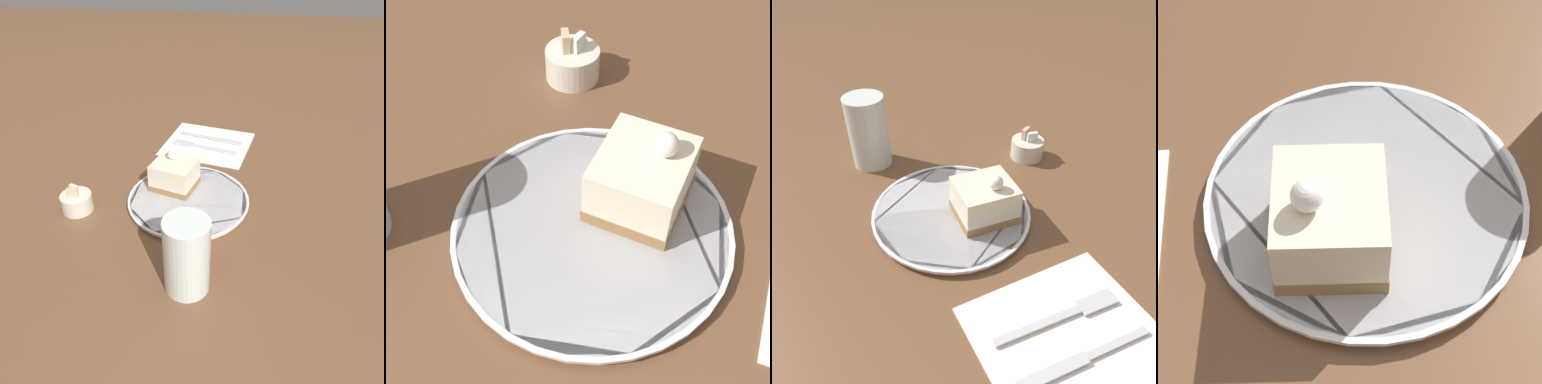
{
  "view_description": "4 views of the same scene",
  "coord_description": "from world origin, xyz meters",
  "views": [
    {
      "loc": [
        -0.61,
        -0.14,
        0.48
      ],
      "look_at": [
        -0.0,
        -0.04,
        0.04
      ],
      "focal_mm": 35.0,
      "sensor_mm": 36.0,
      "label": 1
    },
    {
      "loc": [
        0.04,
        -0.31,
        0.4
      ],
      "look_at": [
        -0.01,
        -0.02,
        0.04
      ],
      "focal_mm": 50.0,
      "sensor_mm": 36.0,
      "label": 2
    },
    {
      "loc": [
        0.38,
        -0.28,
        0.41
      ],
      "look_at": [
        0.02,
        -0.02,
        0.05
      ],
      "focal_mm": 35.0,
      "sensor_mm": 36.0,
      "label": 3
    },
    {
      "loc": [
        0.1,
        0.25,
        0.41
      ],
      "look_at": [
        0.02,
        -0.03,
        0.03
      ],
      "focal_mm": 60.0,
      "sensor_mm": 36.0,
      "label": 4
    }
  ],
  "objects": [
    {
      "name": "plate",
      "position": [
        0.01,
        -0.04,
        0.01
      ],
      "size": [
        0.25,
        0.25,
        0.01
      ],
      "color": "white",
      "rests_on": "ground_plane"
    },
    {
      "name": "cake_slice",
      "position": [
        0.04,
        -0.0,
        0.04
      ],
      "size": [
        0.1,
        0.11,
        0.08
      ],
      "rotation": [
        0.0,
        0.0,
        -0.26
      ],
      "color": "olive",
      "rests_on": "plate"
    },
    {
      "name": "ground_plane",
      "position": [
        0.0,
        0.0,
        0.0
      ],
      "size": [
        4.0,
        4.0,
        0.0
      ],
      "primitive_type": "plane",
      "color": "brown"
    }
  ]
}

